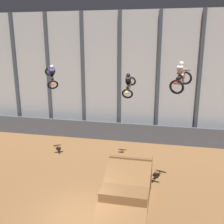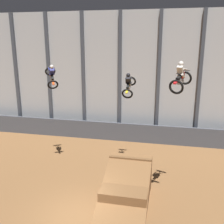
# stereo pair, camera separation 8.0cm
# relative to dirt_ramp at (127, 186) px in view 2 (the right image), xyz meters

# --- Properties ---
(ground_plane) EXTENTS (60.00, 60.00, 0.00)m
(ground_plane) POSITION_rel_dirt_ramp_xyz_m (-2.25, -2.15, -0.73)
(ground_plane) COLOR brown
(arena_back_wall) EXTENTS (32.00, 0.40, 11.21)m
(arena_back_wall) POSITION_rel_dirt_ramp_xyz_m (-2.25, 9.87, 4.87)
(arena_back_wall) COLOR #ADB2B7
(arena_back_wall) RESTS_ON ground_plane
(lower_barrier) EXTENTS (31.36, 0.20, 1.66)m
(lower_barrier) POSITION_rel_dirt_ramp_xyz_m (-2.25, 8.74, 0.10)
(lower_barrier) COLOR #474C56
(lower_barrier) RESTS_ON ground_plane
(dirt_ramp) EXTENTS (2.54, 4.78, 2.17)m
(dirt_ramp) POSITION_rel_dirt_ramp_xyz_m (0.00, 0.00, 0.00)
(dirt_ramp) COLOR brown
(dirt_ramp) RESTS_ON ground_plane
(rider_bike_left_air) EXTENTS (1.49, 1.80, 1.70)m
(rider_bike_left_air) POSITION_rel_dirt_ramp_xyz_m (-5.78, 3.40, 5.69)
(rider_bike_left_air) COLOR black
(rider_bike_center_air) EXTENTS (0.76, 1.85, 1.69)m
(rider_bike_center_air) POSITION_rel_dirt_ramp_xyz_m (-0.55, 3.74, 5.19)
(rider_bike_center_air) COLOR black
(rider_bike_right_air) EXTENTS (1.22, 1.87, 1.59)m
(rider_bike_right_air) POSITION_rel_dirt_ramp_xyz_m (2.54, 0.33, 6.15)
(rider_bike_right_air) COLOR black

